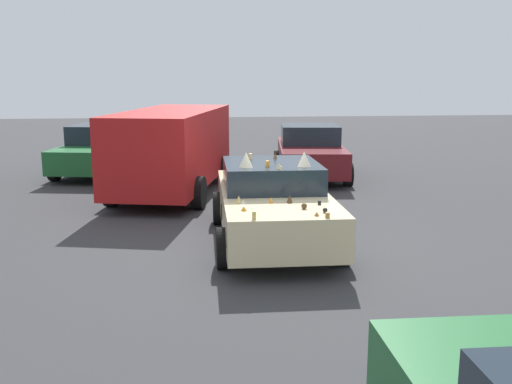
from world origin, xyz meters
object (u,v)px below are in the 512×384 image
Objects in this scene: art_car_decorated at (273,202)px; parked_sedan_row_back_far at (310,152)px; parked_van_near_right at (173,147)px; parked_sedan_row_back_center at (102,150)px.

art_car_decorated reaches higher than parked_sedan_row_back_far.
parked_van_near_right reaches higher than art_car_decorated.
art_car_decorated reaches higher than parked_sedan_row_back_center.
parked_van_near_right is at bearing -156.20° from art_car_decorated.
art_car_decorated is 0.78× the size of parked_van_near_right.
parked_van_near_right is 1.26× the size of parked_sedan_row_back_center.
parked_van_near_right is 3.89m from parked_sedan_row_back_center.
parked_sedan_row_back_center is (7.61, 4.06, 0.00)m from art_car_decorated.
parked_sedan_row_back_far reaches higher than parked_sedan_row_back_center.
art_car_decorated is 4.82m from parked_van_near_right.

